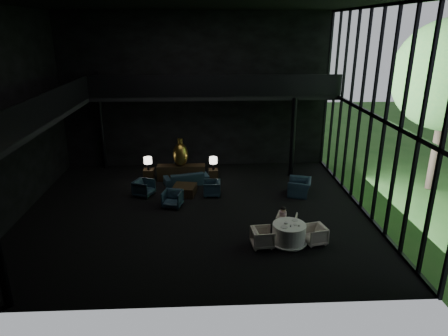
{
  "coord_description": "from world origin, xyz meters",
  "views": [
    {
      "loc": [
        0.45,
        -15.03,
        7.21
      ],
      "look_at": [
        1.2,
        0.5,
        1.71
      ],
      "focal_mm": 32.0,
      "sensor_mm": 36.0,
      "label": 1
    }
  ],
  "objects_px": {
    "sofa": "(186,176)",
    "dining_chair_north": "(287,222)",
    "side_table_left": "(149,175)",
    "dining_chair_west": "(263,237)",
    "table_lamp_right": "(213,161)",
    "window_armchair": "(300,184)",
    "side_table_right": "(213,174)",
    "console": "(181,172)",
    "lounge_armchair_east": "(212,188)",
    "lounge_armchair_west": "(144,187)",
    "dining_chair_east": "(315,234)",
    "dining_table": "(289,235)",
    "table_lamp_left": "(148,161)",
    "bronze_urn": "(181,154)",
    "coffee_table": "(184,190)",
    "child": "(283,214)",
    "lounge_armchair_south": "(172,198)"
  },
  "relations": [
    {
      "from": "table_lamp_right",
      "to": "side_table_right",
      "type": "bearing_deg",
      "value": 90.0
    },
    {
      "from": "side_table_left",
      "to": "dining_chair_east",
      "type": "relative_size",
      "value": 0.83
    },
    {
      "from": "dining_chair_west",
      "to": "side_table_left",
      "type": "bearing_deg",
      "value": 30.32
    },
    {
      "from": "console",
      "to": "dining_table",
      "type": "xyz_separation_m",
      "value": [
        4.1,
        -6.48,
        -0.05
      ]
    },
    {
      "from": "table_lamp_right",
      "to": "child",
      "type": "relative_size",
      "value": 1.17
    },
    {
      "from": "sofa",
      "to": "lounge_armchair_south",
      "type": "distance_m",
      "value": 2.62
    },
    {
      "from": "dining_chair_north",
      "to": "dining_chair_east",
      "type": "xyz_separation_m",
      "value": [
        0.81,
        -0.96,
        -0.01
      ]
    },
    {
      "from": "sofa",
      "to": "dining_chair_north",
      "type": "bearing_deg",
      "value": 113.74
    },
    {
      "from": "bronze_urn",
      "to": "dining_chair_west",
      "type": "distance_m",
      "value": 7.35
    },
    {
      "from": "table_lamp_right",
      "to": "window_armchair",
      "type": "bearing_deg",
      "value": -29.36
    },
    {
      "from": "lounge_armchair_west",
      "to": "coffee_table",
      "type": "bearing_deg",
      "value": -67.16
    },
    {
      "from": "side_table_left",
      "to": "dining_table",
      "type": "height_order",
      "value": "dining_table"
    },
    {
      "from": "side_table_right",
      "to": "lounge_armchair_west",
      "type": "height_order",
      "value": "lounge_armchair_west"
    },
    {
      "from": "lounge_armchair_east",
      "to": "child",
      "type": "relative_size",
      "value": 1.36
    },
    {
      "from": "lounge_armchair_south",
      "to": "child",
      "type": "height_order",
      "value": "child"
    },
    {
      "from": "side_table_left",
      "to": "table_lamp_right",
      "type": "distance_m",
      "value": 3.27
    },
    {
      "from": "lounge_armchair_east",
      "to": "dining_chair_east",
      "type": "height_order",
      "value": "lounge_armchair_east"
    },
    {
      "from": "console",
      "to": "dining_table",
      "type": "distance_m",
      "value": 7.67
    },
    {
      "from": "console",
      "to": "lounge_armchair_west",
      "type": "distance_m",
      "value": 2.52
    },
    {
      "from": "console",
      "to": "side_table_left",
      "type": "xyz_separation_m",
      "value": [
        -1.6,
        -0.0,
        -0.1
      ]
    },
    {
      "from": "dining_chair_north",
      "to": "dining_chair_west",
      "type": "distance_m",
      "value": 1.52
    },
    {
      "from": "window_armchair",
      "to": "dining_chair_west",
      "type": "relative_size",
      "value": 1.66
    },
    {
      "from": "bronze_urn",
      "to": "dining_chair_east",
      "type": "distance_m",
      "value": 8.22
    },
    {
      "from": "table_lamp_left",
      "to": "dining_chair_north",
      "type": "distance_m",
      "value": 7.98
    },
    {
      "from": "side_table_right",
      "to": "table_lamp_right",
      "type": "bearing_deg",
      "value": -90.0
    },
    {
      "from": "sofa",
      "to": "dining_chair_west",
      "type": "relative_size",
      "value": 2.99
    },
    {
      "from": "side_table_left",
      "to": "dining_chair_west",
      "type": "xyz_separation_m",
      "value": [
        4.75,
        -6.63,
        0.08
      ]
    },
    {
      "from": "lounge_armchair_east",
      "to": "dining_chair_east",
      "type": "bearing_deg",
      "value": 41.01
    },
    {
      "from": "sofa",
      "to": "window_armchair",
      "type": "distance_m",
      "value": 5.41
    },
    {
      "from": "table_lamp_left",
      "to": "sofa",
      "type": "relative_size",
      "value": 0.31
    },
    {
      "from": "dining_chair_north",
      "to": "lounge_armchair_west",
      "type": "bearing_deg",
      "value": -11.42
    },
    {
      "from": "lounge_armchair_east",
      "to": "dining_chair_west",
      "type": "height_order",
      "value": "lounge_armchair_east"
    },
    {
      "from": "side_table_left",
      "to": "dining_chair_west",
      "type": "relative_size",
      "value": 0.78
    },
    {
      "from": "table_lamp_right",
      "to": "dining_chair_east",
      "type": "xyz_separation_m",
      "value": [
        3.42,
        -6.46,
        -0.63
      ]
    },
    {
      "from": "coffee_table",
      "to": "console",
      "type": "bearing_deg",
      "value": 97.12
    },
    {
      "from": "table_lamp_left",
      "to": "window_armchair",
      "type": "bearing_deg",
      "value": -16.61
    },
    {
      "from": "table_lamp_left",
      "to": "window_armchair",
      "type": "relative_size",
      "value": 0.55
    },
    {
      "from": "lounge_armchair_south",
      "to": "dining_chair_north",
      "type": "relative_size",
      "value": 1.16
    },
    {
      "from": "dining_chair_west",
      "to": "child",
      "type": "height_order",
      "value": "child"
    },
    {
      "from": "side_table_left",
      "to": "side_table_right",
      "type": "height_order",
      "value": "side_table_left"
    },
    {
      "from": "coffee_table",
      "to": "lounge_armchair_east",
      "type": "bearing_deg",
      "value": -6.82
    },
    {
      "from": "side_table_right",
      "to": "sofa",
      "type": "bearing_deg",
      "value": -154.25
    },
    {
      "from": "coffee_table",
      "to": "child",
      "type": "height_order",
      "value": "child"
    },
    {
      "from": "bronze_urn",
      "to": "dining_chair_west",
      "type": "bearing_deg",
      "value": -64.37
    },
    {
      "from": "sofa",
      "to": "dining_chair_north",
      "type": "height_order",
      "value": "sofa"
    },
    {
      "from": "dining_chair_east",
      "to": "dining_chair_west",
      "type": "bearing_deg",
      "value": -98.71
    },
    {
      "from": "lounge_armchair_east",
      "to": "coffee_table",
      "type": "height_order",
      "value": "lounge_armchair_east"
    },
    {
      "from": "side_table_right",
      "to": "dining_chair_east",
      "type": "xyz_separation_m",
      "value": [
        3.42,
        -6.49,
        0.09
      ]
    },
    {
      "from": "side_table_right",
      "to": "console",
      "type": "bearing_deg",
      "value": -179.99
    },
    {
      "from": "console",
      "to": "window_armchair",
      "type": "xyz_separation_m",
      "value": [
        5.45,
        -2.2,
        0.15
      ]
    }
  ]
}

